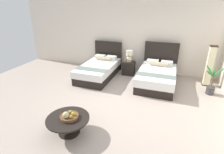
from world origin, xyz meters
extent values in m
cube|color=#AE9E91|center=(0.00, 0.00, -0.01)|extent=(10.34, 9.72, 0.02)
cube|color=silver|center=(0.00, 3.06, 1.43)|extent=(10.34, 0.12, 2.87)
cube|color=black|center=(-1.12, 1.73, 0.14)|extent=(1.16, 2.16, 0.29)
cube|color=white|center=(-1.12, 1.73, 0.42)|extent=(1.20, 2.20, 0.25)
cube|color=black|center=(-1.11, 2.83, 0.61)|extent=(1.21, 0.07, 1.23)
cube|color=white|center=(-1.36, 2.54, 0.61)|extent=(0.41, 0.30, 0.14)
cube|color=white|center=(-0.87, 2.53, 0.61)|extent=(0.41, 0.30, 0.14)
cylinder|color=beige|center=(-1.12, 2.30, 0.62)|extent=(0.63, 0.16, 0.15)
cube|color=slate|center=(-1.13, 1.11, 0.55)|extent=(1.20, 0.35, 0.01)
cube|color=black|center=(1.12, 1.73, 0.14)|extent=(1.24, 2.04, 0.28)
cube|color=white|center=(1.12, 1.73, 0.42)|extent=(1.28, 2.08, 0.28)
cube|color=black|center=(1.14, 2.77, 0.67)|extent=(1.30, 0.07, 1.35)
cube|color=white|center=(0.86, 2.48, 0.62)|extent=(0.44, 0.30, 0.14)
cube|color=white|center=(1.40, 2.48, 0.62)|extent=(0.44, 0.30, 0.14)
cylinder|color=beige|center=(1.13, 2.24, 0.63)|extent=(0.67, 0.16, 0.15)
cube|color=slate|center=(1.12, 1.23, 0.56)|extent=(1.28, 0.35, 0.01)
cube|color=black|center=(-0.07, 2.42, 0.27)|extent=(0.47, 0.42, 0.55)
sphere|color=tan|center=(-0.07, 2.20, 0.36)|extent=(0.02, 0.02, 0.02)
cylinder|color=beige|center=(-0.07, 2.44, 0.56)|extent=(0.18, 0.18, 0.02)
ellipsoid|color=beige|center=(-0.07, 2.44, 0.67)|extent=(0.22, 0.22, 0.20)
cylinder|color=#99844C|center=(-0.07, 2.44, 0.79)|extent=(0.02, 0.02, 0.04)
cylinder|color=beige|center=(-0.07, 2.44, 0.91)|extent=(0.27, 0.27, 0.19)
cylinder|color=gray|center=(-0.21, 2.38, 0.63)|extent=(0.07, 0.07, 0.15)
torus|color=gray|center=(-0.21, 2.38, 0.71)|extent=(0.08, 0.08, 0.01)
cylinder|color=black|center=(-0.48, -1.53, 0.01)|extent=(0.49, 0.49, 0.02)
cylinder|color=black|center=(-0.48, -1.53, 0.18)|extent=(0.12, 0.12, 0.37)
cylinder|color=black|center=(-0.48, -1.53, 0.38)|extent=(0.95, 0.95, 0.04)
cylinder|color=brown|center=(-0.44, -1.51, 0.43)|extent=(0.39, 0.39, 0.06)
torus|color=brown|center=(-0.44, -1.51, 0.46)|extent=(0.41, 0.41, 0.02)
sphere|color=orange|center=(-0.53, -1.51, 0.50)|extent=(0.08, 0.08, 0.08)
sphere|color=#BEB38A|center=(-0.48, -1.60, 0.52)|extent=(0.14, 0.14, 0.14)
sphere|color=gold|center=(-0.37, -1.57, 0.49)|extent=(0.07, 0.07, 0.07)
sphere|color=gold|center=(-0.37, -1.47, 0.50)|extent=(0.08, 0.08, 0.08)
sphere|color=#84A54A|center=(-0.46, -1.43, 0.50)|extent=(0.08, 0.08, 0.08)
cube|color=black|center=(2.83, 2.33, 0.01)|extent=(0.25, 0.25, 0.03)
cube|color=beige|center=(2.83, 2.33, 0.72)|extent=(0.21, 0.21, 1.38)
cube|color=black|center=(2.83, 2.33, 1.42)|extent=(0.25, 0.25, 0.02)
cylinder|color=#3A393B|center=(2.86, 1.60, 0.12)|extent=(0.26, 0.26, 0.24)
cylinder|color=brown|center=(2.86, 1.60, 0.43)|extent=(0.04, 0.04, 0.37)
ellipsoid|color=#367B3F|center=(2.98, 1.61, 0.76)|extent=(0.29, 0.08, 0.34)
ellipsoid|color=#367B3F|center=(2.88, 1.72, 0.74)|extent=(0.11, 0.28, 0.31)
ellipsoid|color=#367B3F|center=(2.74, 1.66, 0.77)|extent=(0.29, 0.19, 0.36)
ellipsoid|color=#367B3F|center=(2.73, 1.53, 0.72)|extent=(0.30, 0.21, 0.28)
ellipsoid|color=#367B3F|center=(2.88, 1.49, 0.71)|extent=(0.11, 0.25, 0.26)
camera|label=1|loc=(1.50, -4.29, 2.75)|focal=28.42mm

